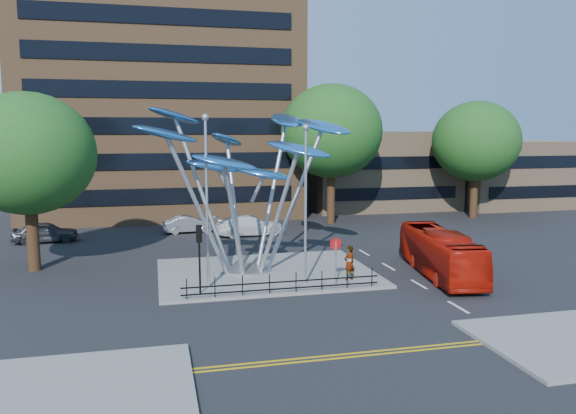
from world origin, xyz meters
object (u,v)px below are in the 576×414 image
object	(u,v)px
leaf_sculpture	(244,153)
street_lamp_left	(207,186)
parked_car_mid	(189,224)
tree_far	(476,141)
tree_right	(332,131)
red_bus	(440,253)
street_lamp_right	(306,190)
parked_car_right	(250,225)
pedestrian	(349,263)
no_entry_sign_island	(336,253)
parked_car_left	(45,232)
traffic_light_island	(199,244)
tree_left	(28,154)

from	to	relation	value
leaf_sculpture	street_lamp_left	bearing A→B (deg)	-127.40
street_lamp_left	parked_car_mid	world-z (taller)	street_lamp_left
street_lamp_left	tree_far	bearing A→B (deg)	34.92
tree_right	parked_car_mid	xyz separation A→B (m)	(-12.42, -1.70, -7.36)
leaf_sculpture	street_lamp_left	xyz separation A→B (m)	(-2.43, -3.18, -1.52)
red_bus	street_lamp_right	bearing A→B (deg)	-167.20
street_lamp_left	parked_car_right	xyz separation A→B (m)	(4.58, 14.50, -4.57)
pedestrian	leaf_sculpture	bearing A→B (deg)	-57.08
tree_right	parked_car_right	bearing A→B (deg)	-153.20
no_entry_sign_island	red_bus	world-z (taller)	no_entry_sign_island
leaf_sculpture	parked_car_right	bearing A→B (deg)	79.24
no_entry_sign_island	parked_car_mid	bearing A→B (deg)	109.85
tree_far	parked_car_mid	size ratio (longest dim) A/B	2.65
leaf_sculpture	street_lamp_right	world-z (taller)	leaf_sculpture
street_lamp_right	parked_car_mid	distance (m)	18.52
tree_far	street_lamp_right	bearing A→B (deg)	-138.53
leaf_sculpture	no_entry_sign_island	distance (m)	7.71
parked_car_left	traffic_light_island	bearing A→B (deg)	-153.07
tree_right	no_entry_sign_island	bearing A→B (deg)	-107.12
street_lamp_left	traffic_light_island	bearing A→B (deg)	-116.57
no_entry_sign_island	pedestrian	world-z (taller)	no_entry_sign_island
parked_car_left	tree_far	bearing A→B (deg)	-89.36
traffic_light_island	parked_car_mid	distance (m)	17.91
tree_far	leaf_sculpture	bearing A→B (deg)	-147.52
parked_car_mid	leaf_sculpture	bearing A→B (deg)	-178.27
red_bus	parked_car_left	xyz separation A→B (m)	(-23.39, 15.22, -0.51)
street_lamp_left	traffic_light_island	xyz separation A→B (m)	(-0.50, -1.00, -2.74)
tree_left	no_entry_sign_island	xyz separation A→B (m)	(16.00, -7.48, -4.98)
street_lamp_left	parked_car_left	xyz separation A→B (m)	(-10.39, 15.20, -4.59)
parked_car_right	street_lamp_right	bearing A→B (deg)	176.05
street_lamp_left	street_lamp_right	distance (m)	5.03
no_entry_sign_island	pedestrian	size ratio (longest dim) A/B	1.31
parked_car_left	parked_car_right	distance (m)	14.99
leaf_sculpture	traffic_light_island	distance (m)	6.65
tree_left	street_lamp_right	bearing A→B (deg)	-25.77
leaf_sculpture	parked_car_mid	xyz separation A→B (m)	(-2.35, 13.62, -6.20)
leaf_sculpture	street_lamp_left	size ratio (longest dim) A/B	1.45
street_lamp_left	red_bus	world-z (taller)	street_lamp_left
tree_right	parked_car_left	distance (m)	24.24
street_lamp_left	street_lamp_right	size ratio (longest dim) A/B	1.06
leaf_sculpture	parked_car_mid	distance (m)	15.15
no_entry_sign_island	parked_car_left	bearing A→B (deg)	136.22
traffic_light_island	pedestrian	world-z (taller)	traffic_light_island
parked_car_right	tree_left	bearing A→B (deg)	114.06
street_lamp_right	parked_car_right	world-z (taller)	street_lamp_right
traffic_light_island	parked_car_left	distance (m)	19.07
tree_right	street_lamp_right	world-z (taller)	tree_right
tree_far	street_lamp_left	size ratio (longest dim) A/B	1.23
street_lamp_right	parked_car_mid	xyz separation A→B (m)	(-4.92, 17.30, -4.42)
tree_far	red_bus	size ratio (longest dim) A/B	1.18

